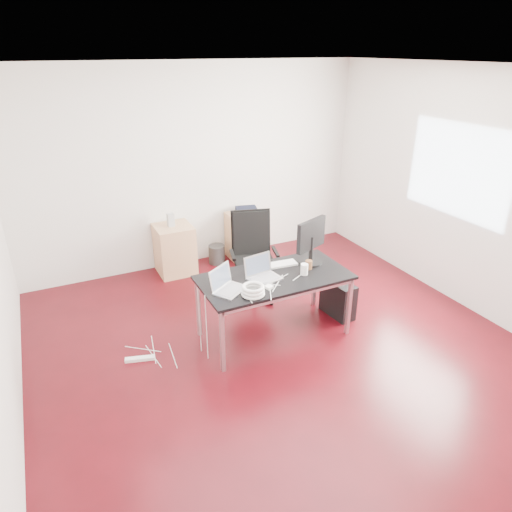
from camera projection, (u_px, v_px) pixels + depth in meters
name	position (u px, v px, depth m)	size (l,w,h in m)	color
room_shell	(285.00, 224.00, 4.35)	(5.00, 5.00, 5.00)	#38060C
desk	(274.00, 281.00, 4.86)	(1.60, 0.80, 0.73)	black
office_chair	(253.00, 251.00, 5.72)	(0.59, 0.61, 1.08)	black
filing_cabinet_left	(175.00, 249.00, 6.41)	(0.50, 0.50, 0.70)	tan
filing_cabinet_right	(246.00, 236.00, 6.85)	(0.50, 0.50, 0.70)	tan
pc_tower	(338.00, 298.00, 5.43)	(0.20, 0.45, 0.44)	black
wastebasket	(217.00, 254.00, 6.77)	(0.24, 0.24, 0.28)	black
power_strip	(140.00, 359.00, 4.70)	(0.30, 0.06, 0.04)	white
laptop_left	(227.00, 285.00, 4.54)	(0.41, 0.39, 0.23)	silver
laptop_right	(262.00, 273.00, 4.78)	(0.36, 0.30, 0.23)	silver
monitor	(311.00, 239.00, 5.02)	(0.44, 0.26, 0.51)	black
keyboard	(277.00, 265.00, 5.06)	(0.44, 0.14, 0.02)	white
cup_white	(304.00, 269.00, 4.85)	(0.08, 0.08, 0.12)	white
cup_brown	(309.00, 265.00, 4.97)	(0.08, 0.08, 0.10)	brown
cable_coil	(253.00, 290.00, 4.44)	(0.24, 0.24, 0.11)	white
power_adapter	(269.00, 287.00, 4.59)	(0.07, 0.07, 0.03)	white
speaker	(171.00, 220.00, 6.23)	(0.09, 0.08, 0.18)	#9E9E9E
navy_garment	(246.00, 211.00, 6.73)	(0.30, 0.24, 0.09)	black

